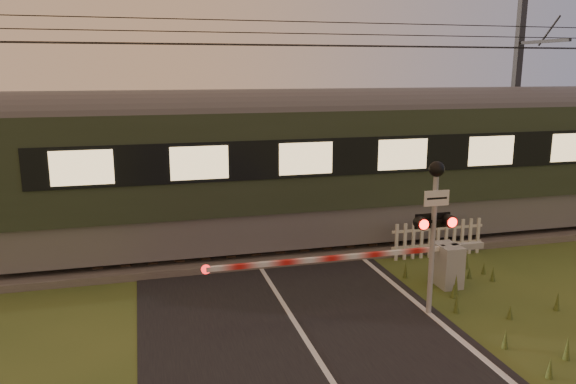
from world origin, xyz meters
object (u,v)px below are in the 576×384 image
object	(u,v)px
picket_fence	(438,239)
catenary_mast	(516,103)
boom_gate	(434,264)
crossing_signal	(434,211)

from	to	relation	value
picket_fence	catenary_mast	distance (m)	7.32
boom_gate	crossing_signal	size ratio (longest dim) A/B	2.06
crossing_signal	picket_fence	xyz separation A→B (m)	(1.99, 3.19, -1.67)
picket_fence	catenary_mast	xyz separation A→B (m)	(5.11, 4.12, 3.24)
picket_fence	catenary_mast	size ratio (longest dim) A/B	0.37
boom_gate	picket_fence	bearing A→B (deg)	58.09
crossing_signal	catenary_mast	xyz separation A→B (m)	(7.10, 7.31, 1.57)
crossing_signal	picket_fence	size ratio (longest dim) A/B	1.19
crossing_signal	picket_fence	distance (m)	4.11
boom_gate	catenary_mast	xyz separation A→B (m)	(6.28, 5.99, 3.18)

